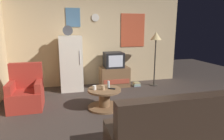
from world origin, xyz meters
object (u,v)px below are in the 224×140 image
object	(u,v)px
crt_tv	(114,60)
remote_control	(112,89)
mug_ceramic_white	(94,88)
book_stack	(137,84)
wine_glass	(108,84)
couch	(172,134)
tv_stand	(114,77)
mug_ceramic_tan	(103,88)
standing_lamp	(156,40)
coffee_table	(104,99)
armchair	(26,93)
fridge	(71,63)

from	to	relation	value
crt_tv	remote_control	xyz separation A→B (m)	(-0.45, -1.57, -0.36)
mug_ceramic_white	book_stack	bearing A→B (deg)	42.05
wine_glass	couch	xyz separation A→B (m)	(0.44, -1.88, -0.19)
tv_stand	mug_ceramic_tan	bearing A→B (deg)	-113.05
standing_lamp	mug_ceramic_white	distance (m)	2.57
standing_lamp	mug_ceramic_tan	world-z (taller)	standing_lamp
wine_glass	mug_ceramic_tan	xyz separation A→B (m)	(-0.15, -0.13, -0.03)
standing_lamp	coffee_table	size ratio (longest dim) A/B	2.21
armchair	remote_control	bearing A→B (deg)	-15.03
mug_ceramic_white	armchair	size ratio (longest dim) A/B	0.09
standing_lamp	remote_control	size ratio (longest dim) A/B	10.60
standing_lamp	mug_ceramic_tan	size ratio (longest dim) A/B	17.67
mug_ceramic_tan	mug_ceramic_white	bearing A→B (deg)	163.22
fridge	wine_glass	size ratio (longest dim) A/B	11.80
mug_ceramic_tan	book_stack	distance (m)	1.95
tv_stand	mug_ceramic_white	xyz separation A→B (m)	(-0.84, -1.52, 0.19)
remote_control	wine_glass	bearing A→B (deg)	138.84
mug_ceramic_white	mug_ceramic_tan	distance (m)	0.18
coffee_table	remote_control	size ratio (longest dim) A/B	4.80
mug_ceramic_tan	book_stack	world-z (taller)	mug_ceramic_tan
armchair	couch	distance (m)	3.12
crt_tv	book_stack	distance (m)	1.01
tv_stand	coffee_table	xyz separation A→B (m)	(-0.63, -1.53, -0.07)
tv_stand	mug_ceramic_tan	xyz separation A→B (m)	(-0.67, -1.57, 0.19)
mug_ceramic_tan	couch	world-z (taller)	couch
fridge	standing_lamp	world-z (taller)	fridge
wine_glass	remote_control	world-z (taller)	wine_glass
wine_glass	couch	world-z (taller)	couch
mug_ceramic_tan	book_stack	bearing A→B (deg)	46.71
mug_ceramic_white	mug_ceramic_tan	xyz separation A→B (m)	(0.17, -0.05, 0.00)
couch	tv_stand	bearing A→B (deg)	88.57
standing_lamp	fridge	bearing A→B (deg)	175.56
fridge	mug_ceramic_tan	bearing A→B (deg)	-69.50
armchair	couch	size ratio (longest dim) A/B	0.56
coffee_table	couch	size ratio (longest dim) A/B	0.42
remote_control	tv_stand	bearing A→B (deg)	104.09
crt_tv	remote_control	size ratio (longest dim) A/B	3.60
tv_stand	coffee_table	world-z (taller)	tv_stand
mug_ceramic_white	coffee_table	bearing A→B (deg)	-3.39
fridge	mug_ceramic_tan	world-z (taller)	fridge
crt_tv	couch	xyz separation A→B (m)	(-0.05, -3.32, -0.48)
fridge	mug_ceramic_white	size ratio (longest dim) A/B	19.67
tv_stand	mug_ceramic_white	world-z (taller)	tv_stand
book_stack	fridge	bearing A→B (deg)	175.08
mug_ceramic_white	armchair	xyz separation A→B (m)	(-1.42, 0.43, -0.14)
tv_stand	standing_lamp	distance (m)	1.61
fridge	coffee_table	xyz separation A→B (m)	(0.62, -1.51, -0.54)
remote_control	book_stack	world-z (taller)	remote_control
standing_lamp	armchair	size ratio (longest dim) A/B	1.66
crt_tv	mug_ceramic_white	world-z (taller)	crt_tv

